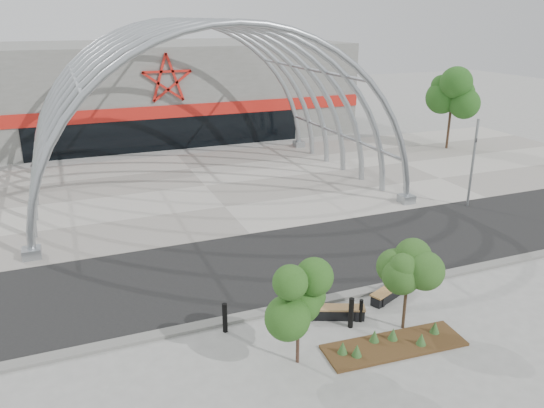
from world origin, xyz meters
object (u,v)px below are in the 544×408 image
Objects in this scene: signal_pole at (473,162)px; bench_1 at (391,292)px; bench_0 at (334,313)px; street_tree_0 at (299,294)px; bollard_2 at (351,313)px; street_tree_1 at (408,267)px.

bench_1 is at bearing -144.14° from signal_pole.
signal_pole is 12.57m from bench_1.
bench_0 reaches higher than bench_1.
street_tree_0 is 3.00× the size of bollard_2.
bench_0 is at bearing 39.30° from street_tree_0.
signal_pole is 15.12m from bench_0.
street_tree_0 is at bearing -156.15° from bollard_2.
signal_pole is at bearing 40.40° from street_tree_1.
street_tree_0 reaches higher than bollard_2.
signal_pole is 14.18m from street_tree_1.
signal_pole is at bearing 35.86° from bench_1.
street_tree_0 is at bearing -174.45° from street_tree_1.
bench_1 is at bearing 67.93° from street_tree_1.
bench_1 is (0.79, 1.96, -2.15)m from street_tree_1.
street_tree_1 reaches higher than bench_0.
bench_0 is (-1.97, 1.44, -2.14)m from street_tree_1.
bench_1 is at bearing 10.61° from bench_0.
bollard_2 is (-1.69, 0.72, -1.80)m from street_tree_1.
street_tree_0 is 1.55× the size of bench_1.
street_tree_1 is 2.91× the size of bollard_2.
bench_1 is (-10.00, -7.23, -2.40)m from signal_pole.
street_tree_0 is 3.67m from bench_0.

